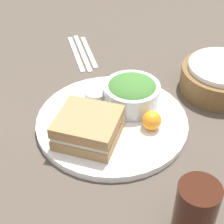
% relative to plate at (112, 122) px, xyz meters
% --- Properties ---
extents(ground_plane, '(4.00, 4.00, 0.00)m').
position_rel_plate_xyz_m(ground_plane, '(0.00, 0.00, -0.01)').
color(ground_plane, '#4C4238').
extents(plate, '(0.32, 0.32, 0.01)m').
position_rel_plate_xyz_m(plate, '(0.00, 0.00, 0.00)').
color(plate, white).
rests_on(plate, ground_plane).
extents(sandwich, '(0.12, 0.13, 0.05)m').
position_rel_plate_xyz_m(sandwich, '(0.06, -0.03, 0.03)').
color(sandwich, '#A37A4C').
rests_on(sandwich, plate).
extents(salad_bowl, '(0.12, 0.12, 0.06)m').
position_rel_plate_xyz_m(salad_bowl, '(-0.06, 0.03, 0.04)').
color(salad_bowl, silver).
rests_on(salad_bowl, plate).
extents(dressing_cup, '(0.05, 0.05, 0.03)m').
position_rel_plate_xyz_m(dressing_cup, '(-0.05, -0.05, 0.02)').
color(dressing_cup, '#B7B7BC').
rests_on(dressing_cup, plate).
extents(orange_wedge, '(0.04, 0.04, 0.04)m').
position_rel_plate_xyz_m(orange_wedge, '(0.01, 0.08, 0.03)').
color(orange_wedge, orange).
rests_on(orange_wedge, plate).
extents(drink_glass, '(0.07, 0.07, 0.11)m').
position_rel_plate_xyz_m(drink_glass, '(0.23, 0.17, 0.05)').
color(drink_glass, '#38190F').
rests_on(drink_glass, ground_plane).
extents(bread_basket, '(0.19, 0.19, 0.07)m').
position_rel_plate_xyz_m(bread_basket, '(-0.18, 0.23, 0.03)').
color(bread_basket, brown).
rests_on(bread_basket, ground_plane).
extents(fork, '(0.17, 0.09, 0.01)m').
position_rel_plate_xyz_m(fork, '(-0.27, -0.15, -0.00)').
color(fork, silver).
rests_on(fork, ground_plane).
extents(knife, '(0.18, 0.10, 0.01)m').
position_rel_plate_xyz_m(knife, '(-0.27, -0.14, -0.00)').
color(knife, silver).
rests_on(knife, ground_plane).
extents(spoon, '(0.16, 0.09, 0.01)m').
position_rel_plate_xyz_m(spoon, '(-0.28, -0.12, -0.00)').
color(spoon, silver).
rests_on(spoon, ground_plane).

